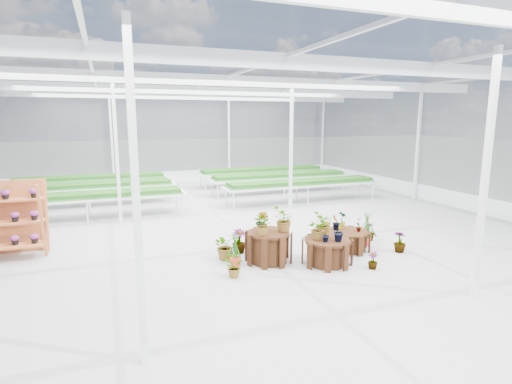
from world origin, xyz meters
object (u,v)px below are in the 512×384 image
object	(u,v)px
plinth_tall	(269,247)
shelf_rack	(6,221)
plinth_mid	(327,252)
plinth_low	(347,240)

from	to	relation	value
plinth_tall	shelf_rack	size ratio (longest dim) A/B	0.58
plinth_mid	plinth_low	bearing A→B (deg)	34.99
plinth_tall	plinth_mid	xyz separation A→B (m)	(1.20, -0.60, -0.07)
plinth_mid	plinth_low	world-z (taller)	plinth_mid
shelf_rack	plinth_mid	bearing A→B (deg)	-22.62
plinth_mid	shelf_rack	distance (m)	7.59
plinth_tall	plinth_low	size ratio (longest dim) A/B	0.95
plinth_mid	shelf_rack	size ratio (longest dim) A/B	0.61
plinth_tall	plinth_mid	size ratio (longest dim) A/B	0.95
plinth_low	plinth_mid	bearing A→B (deg)	-145.01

